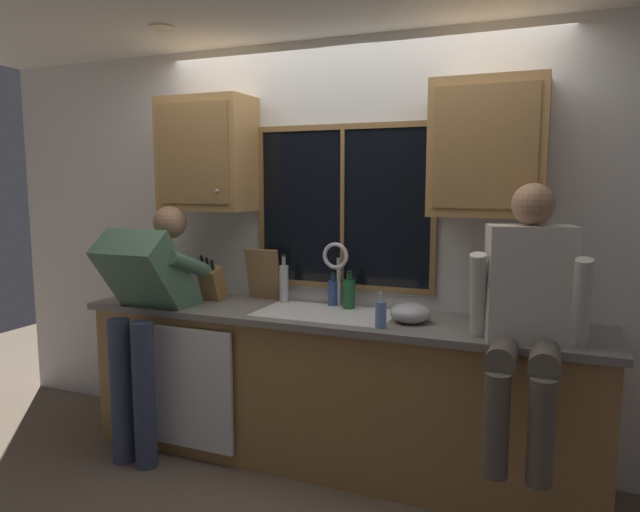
{
  "coord_description": "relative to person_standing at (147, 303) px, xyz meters",
  "views": [
    {
      "loc": [
        1.2,
        -3.37,
        1.69
      ],
      "look_at": [
        -0.07,
        -0.3,
        1.26
      ],
      "focal_mm": 32.3,
      "sensor_mm": 36.0,
      "label": 1
    }
  ],
  "objects": [
    {
      "name": "back_wall",
      "position": [
        1.08,
        0.66,
        0.32
      ],
      "size": [
        5.41,
        0.12,
        2.55
      ],
      "primitive_type": "cube",
      "color": "silver",
      "rests_on": "floor"
    },
    {
      "name": "soap_dispenser",
      "position": [
        1.45,
        0.09,
        0.04
      ],
      "size": [
        0.06,
        0.07,
        0.2
      ],
      "color": "#668CCC",
      "rests_on": "countertop"
    },
    {
      "name": "mixing_bowl",
      "position": [
        1.56,
        0.28,
        0.02
      ],
      "size": [
        0.22,
        0.22,
        0.11
      ],
      "primitive_type": "ellipsoid",
      "color": "#B7B7BC",
      "rests_on": "countertop"
    },
    {
      "name": "window_glass",
      "position": [
        1.05,
        0.59,
        0.57
      ],
      "size": [
        1.1,
        0.02,
        0.95
      ],
      "primitive_type": "cube",
      "color": "black"
    },
    {
      "name": "person_standing",
      "position": [
        0.0,
        0.0,
        0.0
      ],
      "size": [
        0.53,
        0.7,
        1.53
      ],
      "color": "#384260",
      "rests_on": "floor"
    },
    {
      "name": "bottle_tall_clear",
      "position": [
        0.69,
        0.47,
        0.1
      ],
      "size": [
        0.06,
        0.06,
        0.31
      ],
      "color": "#B7B7BC",
      "rests_on": "countertop"
    },
    {
      "name": "dishwasher_front",
      "position": [
        0.29,
        -0.01,
        -0.49
      ],
      "size": [
        0.6,
        0.02,
        0.74
      ],
      "primitive_type": "cube",
      "color": "white"
    },
    {
      "name": "cutting_board",
      "position": [
        0.53,
        0.52,
        0.13
      ],
      "size": [
        0.23,
        0.09,
        0.34
      ],
      "primitive_type": "cube",
      "rotation": [
        0.21,
        0.0,
        0.0
      ],
      "color": "#997047",
      "rests_on": "countertop"
    },
    {
      "name": "ceiling_downlight_left",
      "position": [
        0.18,
        0.0,
        1.59
      ],
      "size": [
        0.14,
        0.14,
        0.01
      ],
      "primitive_type": "cylinder",
      "color": "#FFEAB2"
    },
    {
      "name": "bottle_amber_small",
      "position": [
        1.14,
        0.46,
        0.06
      ],
      "size": [
        0.07,
        0.07,
        0.23
      ],
      "color": "#1E592D",
      "rests_on": "countertop"
    },
    {
      "name": "window_frame_top",
      "position": [
        1.05,
        0.58,
        1.07
      ],
      "size": [
        1.17,
        0.02,
        0.04
      ],
      "primitive_type": "cube",
      "color": "olive"
    },
    {
      "name": "lower_cabinet_run",
      "position": [
        1.08,
        0.31,
        -0.51
      ],
      "size": [
        3.01,
        0.58,
        0.88
      ],
      "primitive_type": "cube",
      "color": "#A07744",
      "rests_on": "floor"
    },
    {
      "name": "knife_block",
      "position": [
        0.23,
        0.36,
        0.08
      ],
      "size": [
        0.12,
        0.18,
        0.32
      ],
      "color": "olive",
      "rests_on": "countertop"
    },
    {
      "name": "faucet",
      "position": [
        1.06,
        0.48,
        0.22
      ],
      "size": [
        0.18,
        0.09,
        0.4
      ],
      "color": "silver",
      "rests_on": "countertop"
    },
    {
      "name": "sink",
      "position": [
        1.05,
        0.3,
        -0.13
      ],
      "size": [
        0.8,
        0.46,
        0.21
      ],
      "color": "silver",
      "rests_on": "lower_cabinet_run"
    },
    {
      "name": "countertop",
      "position": [
        1.08,
        0.29,
        -0.05
      ],
      "size": [
        3.07,
        0.62,
        0.04
      ],
      "primitive_type": "cube",
      "color": "slate",
      "rests_on": "lower_cabinet_run"
    },
    {
      "name": "bottle_green_glass",
      "position": [
        1.01,
        0.52,
        0.05
      ],
      "size": [
        0.07,
        0.07,
        0.21
      ],
      "color": "#334C8C",
      "rests_on": "countertop"
    },
    {
      "name": "window_frame_bottom",
      "position": [
        1.05,
        0.58,
        0.08
      ],
      "size": [
        1.17,
        0.02,
        0.04
      ],
      "primitive_type": "cube",
      "color": "olive"
    },
    {
      "name": "window_mullion_center",
      "position": [
        1.05,
        0.58,
        0.57
      ],
      "size": [
        0.02,
        0.02,
        0.95
      ],
      "primitive_type": "cube",
      "color": "olive"
    },
    {
      "name": "upper_cabinet_left",
      "position": [
        0.17,
        0.43,
        0.91
      ],
      "size": [
        0.59,
        0.36,
        0.72
      ],
      "color": "#B2844C"
    },
    {
      "name": "window_frame_right",
      "position": [
        1.62,
        0.58,
        0.57
      ],
      "size": [
        0.03,
        0.02,
        0.95
      ],
      "primitive_type": "cube",
      "color": "olive"
    },
    {
      "name": "person_sitting_on_counter",
      "position": [
        2.17,
        0.03,
        0.15
      ],
      "size": [
        0.54,
        0.64,
        1.26
      ],
      "color": "#595147",
      "rests_on": "countertop"
    },
    {
      "name": "window_frame_left",
      "position": [
        0.48,
        0.58,
        0.57
      ],
      "size": [
        0.03,
        0.02,
        0.95
      ],
      "primitive_type": "cube",
      "color": "olive"
    },
    {
      "name": "upper_cabinet_right",
      "position": [
        1.93,
        0.43,
        0.91
      ],
      "size": [
        0.59,
        0.36,
        0.72
      ],
      "color": "#B2844C"
    }
  ]
}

